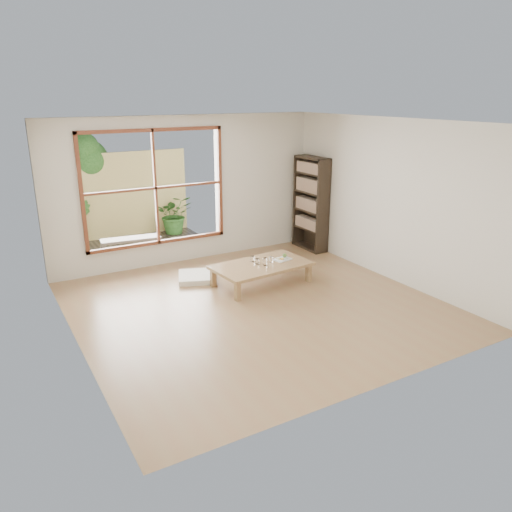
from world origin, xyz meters
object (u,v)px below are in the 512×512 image
at_px(low_table, 261,266).
at_px(food_tray, 283,258).
at_px(bookshelf, 311,204).
at_px(garden_bench, 131,241).

relative_size(low_table, food_tray, 5.16).
height_order(bookshelf, food_tray, bookshelf).
height_order(food_tray, garden_bench, food_tray).
xyz_separation_m(low_table, garden_bench, (-1.41, 2.43, 0.01)).
bearing_deg(bookshelf, low_table, -146.70).
bearing_deg(garden_bench, bookshelf, -14.08).
bearing_deg(food_tray, low_table, 171.82).
distance_m(low_table, bookshelf, 2.27).
xyz_separation_m(bookshelf, food_tray, (-1.40, -1.17, -0.55)).
bearing_deg(bookshelf, food_tray, -140.07).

